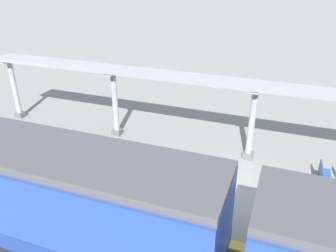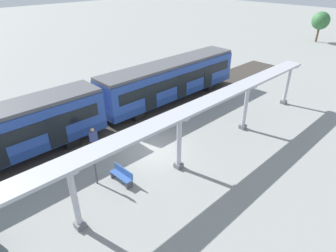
{
  "view_description": "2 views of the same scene",
  "coord_description": "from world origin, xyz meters",
  "px_view_note": "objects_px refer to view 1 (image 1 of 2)",
  "views": [
    {
      "loc": [
        -11.1,
        -1.37,
        8.1
      ],
      "look_at": [
        0.46,
        2.93,
        2.1
      ],
      "focal_mm": 36.0,
      "sensor_mm": 36.0,
      "label": 1
    },
    {
      "loc": [
        11.96,
        -10.06,
        10.29
      ],
      "look_at": [
        1.14,
        0.41,
        1.97
      ],
      "focal_mm": 30.6,
      "sensor_mm": 36.0,
      "label": 2
    }
  ],
  "objects_px": {
    "canopy_pillar_fifth": "(15,89)",
    "bench_near_end": "(324,178)",
    "canopy_pillar_third": "(252,124)",
    "canopy_pillar_fourth": "(115,104)",
    "train_far_carriage": "(8,184)",
    "passenger_waiting_near_edge": "(317,220)"
  },
  "relations": [
    {
      "from": "bench_near_end",
      "to": "canopy_pillar_fifth",
      "type": "bearing_deg",
      "value": 85.58
    },
    {
      "from": "canopy_pillar_fourth",
      "to": "passenger_waiting_near_edge",
      "type": "xyz_separation_m",
      "value": [
        -4.78,
        -9.42,
        -0.64
      ]
    },
    {
      "from": "canopy_pillar_fourth",
      "to": "canopy_pillar_fifth",
      "type": "bearing_deg",
      "value": 90.0
    },
    {
      "from": "bench_near_end",
      "to": "train_far_carriage",
      "type": "bearing_deg",
      "value": 121.99
    },
    {
      "from": "canopy_pillar_fifth",
      "to": "bench_near_end",
      "type": "relative_size",
      "value": 2.25
    },
    {
      "from": "train_far_carriage",
      "to": "bench_near_end",
      "type": "xyz_separation_m",
      "value": [
        6.05,
        -9.69,
        -1.39
      ]
    },
    {
      "from": "train_far_carriage",
      "to": "canopy_pillar_third",
      "type": "distance_m",
      "value": 9.82
    },
    {
      "from": "canopy_pillar_third",
      "to": "canopy_pillar_fifth",
      "type": "height_order",
      "value": "same"
    },
    {
      "from": "canopy_pillar_fifth",
      "to": "bench_near_end",
      "type": "height_order",
      "value": "canopy_pillar_fifth"
    },
    {
      "from": "bench_near_end",
      "to": "canopy_pillar_third",
      "type": "bearing_deg",
      "value": 68.17
    },
    {
      "from": "canopy_pillar_fourth",
      "to": "train_far_carriage",
      "type": "bearing_deg",
      "value": -178.59
    },
    {
      "from": "canopy_pillar_fourth",
      "to": "passenger_waiting_near_edge",
      "type": "bearing_deg",
      "value": -116.92
    },
    {
      "from": "canopy_pillar_fifth",
      "to": "bench_near_end",
      "type": "xyz_separation_m",
      "value": [
        -1.25,
        -16.19,
        -1.3
      ]
    },
    {
      "from": "train_far_carriage",
      "to": "canopy_pillar_fifth",
      "type": "bearing_deg",
      "value": 41.7
    },
    {
      "from": "canopy_pillar_third",
      "to": "canopy_pillar_fourth",
      "type": "relative_size",
      "value": 1.0
    },
    {
      "from": "train_far_carriage",
      "to": "canopy_pillar_fifth",
      "type": "height_order",
      "value": "train_far_carriage"
    },
    {
      "from": "canopy_pillar_third",
      "to": "canopy_pillar_fourth",
      "type": "height_order",
      "value": "same"
    },
    {
      "from": "canopy_pillar_third",
      "to": "bench_near_end",
      "type": "height_order",
      "value": "canopy_pillar_third"
    },
    {
      "from": "canopy_pillar_fourth",
      "to": "bench_near_end",
      "type": "relative_size",
      "value": 2.25
    },
    {
      "from": "canopy_pillar_third",
      "to": "canopy_pillar_fourth",
      "type": "distance_m",
      "value": 6.74
    },
    {
      "from": "canopy_pillar_fourth",
      "to": "passenger_waiting_near_edge",
      "type": "height_order",
      "value": "canopy_pillar_fourth"
    },
    {
      "from": "canopy_pillar_third",
      "to": "canopy_pillar_fourth",
      "type": "xyz_separation_m",
      "value": [
        0.0,
        6.74,
        0.0
      ]
    }
  ]
}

